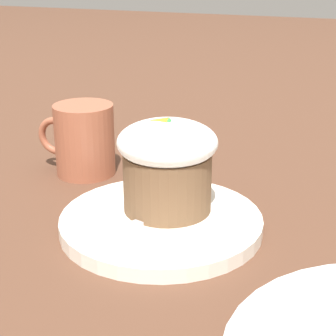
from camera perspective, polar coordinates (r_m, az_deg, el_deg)
ground_plane at (r=0.57m, az=-0.71°, el=-6.23°), size 4.00×4.00×0.00m
dessert_plate at (r=0.57m, az=-0.71°, el=-5.56°), size 0.20×0.20×0.01m
carrot_cake at (r=0.56m, az=-0.00°, el=0.49°), size 0.10×0.10×0.10m
spoon at (r=0.56m, az=-1.43°, el=-4.91°), size 0.07×0.11×0.01m
coffee_cup at (r=0.71m, az=-8.58°, el=2.88°), size 0.10×0.07×0.09m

